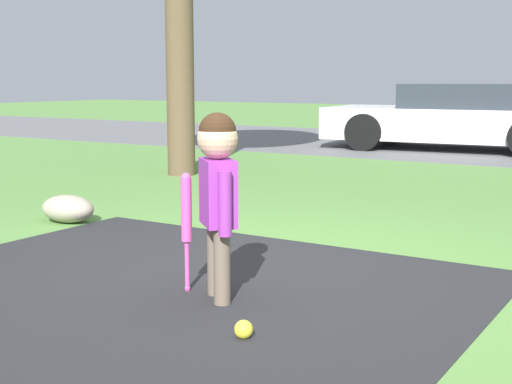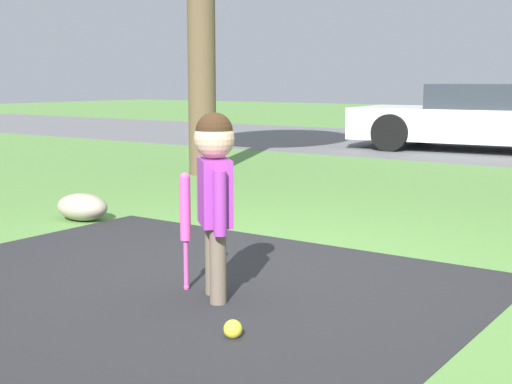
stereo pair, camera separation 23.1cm
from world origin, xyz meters
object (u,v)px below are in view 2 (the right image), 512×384
object	(u,v)px
sports_ball	(233,329)
baseball_bat	(185,214)
child	(215,180)
parked_car	(486,118)

from	to	relation	value
sports_ball	baseball_bat	bearing A→B (deg)	145.72
child	sports_ball	distance (m)	0.90
child	baseball_bat	world-z (taller)	child
baseball_bat	sports_ball	xyz separation A→B (m)	(0.71, -0.48, -0.41)
sports_ball	child	bearing A→B (deg)	135.77
baseball_bat	parked_car	size ratio (longest dim) A/B	0.15
baseball_bat	sports_ball	size ratio (longest dim) A/B	7.65
baseball_bat	sports_ball	distance (m)	0.95
baseball_bat	parked_car	distance (m)	9.55
baseball_bat	sports_ball	world-z (taller)	baseball_bat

